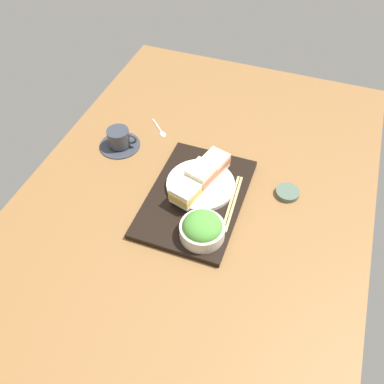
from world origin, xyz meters
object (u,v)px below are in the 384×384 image
object	(u,v)px
coffee_cup	(119,140)
teaspoon	(161,131)
sandwich_middle	(201,175)
chopsticks_pair	(232,203)
small_sauce_dish	(287,193)
sandwich_plate	(201,184)
sandwich_near	(186,193)
salad_bowl	(202,228)
sandwich_far	(215,163)

from	to	relation	value
coffee_cup	teaspoon	bearing A→B (deg)	-41.77
sandwich_middle	chopsticks_pair	distance (cm)	11.91
small_sauce_dish	coffee_cup	bearing A→B (deg)	87.64
sandwich_plate	sandwich_near	xyz separation A→B (cm)	(-6.99, 2.00, 3.10)
salad_bowl	chopsticks_pair	size ratio (longest dim) A/B	0.58
sandwich_plate	teaspoon	world-z (taller)	sandwich_plate
sandwich_middle	teaspoon	world-z (taller)	sandwich_middle
sandwich_far	small_sauce_dish	size ratio (longest dim) A/B	1.31
sandwich_far	sandwich_near	bearing A→B (deg)	164.06
sandwich_plate	sandwich_middle	xyz separation A→B (cm)	(-0.00, -0.00, 3.81)
sandwich_near	salad_bowl	xyz separation A→B (cm)	(-9.45, -8.15, -0.80)
chopsticks_pair	teaspoon	bearing A→B (deg)	53.28
sandwich_middle	small_sauce_dish	distance (cm)	26.09
sandwich_near	sandwich_far	size ratio (longest dim) A/B	1.01
sandwich_plate	sandwich_near	size ratio (longest dim) A/B	2.18
salad_bowl	teaspoon	bearing A→B (deg)	36.59
sandwich_far	chopsticks_pair	bearing A→B (deg)	-140.00
small_sauce_dish	sandwich_middle	bearing A→B (deg)	106.27
sandwich_plate	teaspoon	distance (cm)	29.57
chopsticks_pair	small_sauce_dish	world-z (taller)	chopsticks_pair
salad_bowl	small_sauce_dish	size ratio (longest dim) A/B	1.73
sandwich_near	small_sauce_dish	xyz separation A→B (cm)	(14.13, -26.47, -4.84)
sandwich_near	coffee_cup	world-z (taller)	sandwich_near
sandwich_plate	salad_bowl	xyz separation A→B (cm)	(-16.44, -6.16, 2.29)
small_sauce_dish	teaspoon	distance (cm)	47.62
chopsticks_pair	teaspoon	size ratio (longest dim) A/B	2.54
salad_bowl	coffee_cup	size ratio (longest dim) A/B	0.90
sandwich_middle	sandwich_far	world-z (taller)	sandwich_middle
sandwich_near	salad_bowl	size ratio (longest dim) A/B	0.77
sandwich_middle	sandwich_far	size ratio (longest dim) A/B	0.97
sandwich_far	teaspoon	bearing A→B (deg)	59.89
sandwich_middle	sandwich_near	bearing A→B (deg)	164.06
teaspoon	sandwich_plate	bearing A→B (deg)	-133.93
salad_bowl	small_sauce_dish	distance (cm)	30.14
small_sauce_dish	sandwich_plate	bearing A→B (deg)	106.27
sandwich_near	salad_bowl	distance (cm)	12.51
chopsticks_pair	coffee_cup	distance (cm)	43.66
sandwich_near	sandwich_middle	bearing A→B (deg)	-15.94
small_sauce_dish	teaspoon	xyz separation A→B (cm)	(13.32, 45.72, -0.38)
chopsticks_pair	coffee_cup	xyz separation A→B (cm)	(12.76, 41.75, 0.57)
small_sauce_dish	teaspoon	bearing A→B (deg)	73.75
chopsticks_pair	small_sauce_dish	distance (cm)	17.39
sandwich_plate	coffee_cup	size ratio (longest dim) A/B	1.51
sandwich_far	salad_bowl	size ratio (longest dim) A/B	0.76
sandwich_middle	chopsticks_pair	bearing A→B (deg)	-107.32
sandwich_plate	sandwich_near	distance (cm)	7.90
sandwich_middle	coffee_cup	xyz separation A→B (cm)	(9.44, 31.10, -3.59)
sandwich_plate	sandwich_near	bearing A→B (deg)	164.06
chopsticks_pair	teaspoon	xyz separation A→B (cm)	(23.79, 31.89, -1.77)
sandwich_plate	coffee_cup	xyz separation A→B (cm)	(9.44, 31.10, 0.23)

